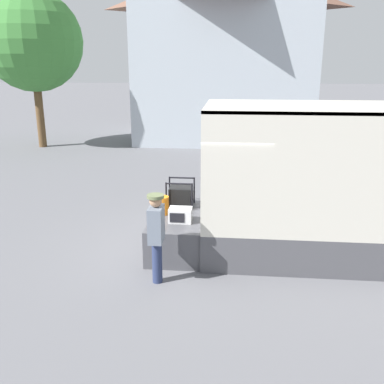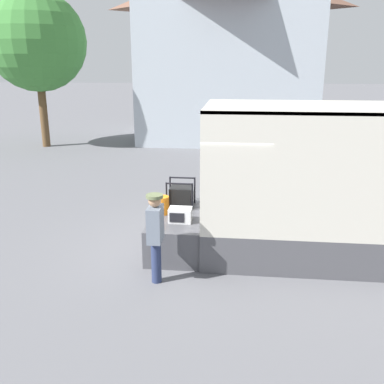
# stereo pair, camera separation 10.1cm
# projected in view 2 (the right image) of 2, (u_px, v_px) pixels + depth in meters

# --- Properties ---
(ground_plane) EXTENTS (160.00, 160.00, 0.00)m
(ground_plane) POSITION_uv_depth(u_px,v_px,m) (205.00, 247.00, 9.22)
(ground_plane) COLOR slate
(tailgate_deck) EXTENTS (1.10, 2.31, 0.74)m
(tailgate_deck) POSITION_uv_depth(u_px,v_px,m) (179.00, 230.00, 9.17)
(tailgate_deck) COLOR #4C4C51
(tailgate_deck) RESTS_ON ground
(microwave) EXTENTS (0.46, 0.35, 0.28)m
(microwave) POSITION_uv_depth(u_px,v_px,m) (180.00, 215.00, 8.57)
(microwave) COLOR white
(microwave) RESTS_ON tailgate_deck
(portable_generator) EXTENTS (0.60, 0.53, 0.61)m
(portable_generator) POSITION_uv_depth(u_px,v_px,m) (182.00, 196.00, 9.48)
(portable_generator) COLOR black
(portable_generator) RESTS_ON tailgate_deck
(orange_bucket) EXTENTS (0.31, 0.31, 0.38)m
(orange_bucket) POSITION_uv_depth(u_px,v_px,m) (162.00, 205.00, 9.00)
(orange_bucket) COLOR orange
(orange_bucket) RESTS_ON tailgate_deck
(worker_person) EXTENTS (0.30, 0.44, 1.65)m
(worker_person) POSITION_uv_depth(u_px,v_px,m) (155.00, 230.00, 7.47)
(worker_person) COLOR navy
(worker_person) RESTS_ON ground
(house_backdrop) EXTENTS (8.85, 7.43, 8.67)m
(house_backdrop) POSITION_uv_depth(u_px,v_px,m) (229.00, 51.00, 21.80)
(house_backdrop) COLOR #A8B2BC
(house_backdrop) RESTS_ON ground
(street_tree) EXTENTS (4.41, 4.41, 6.95)m
(street_tree) POSITION_uv_depth(u_px,v_px,m) (36.00, 42.00, 19.07)
(street_tree) COLOR brown
(street_tree) RESTS_ON ground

